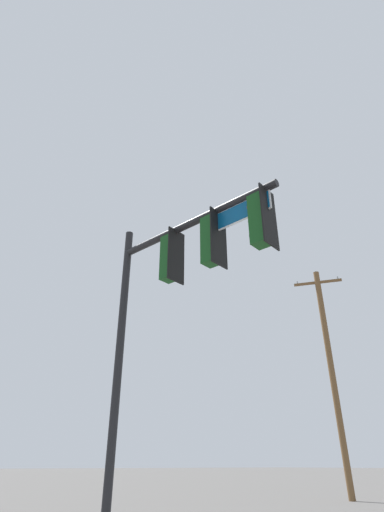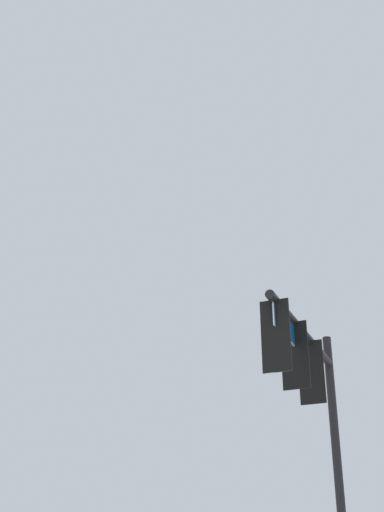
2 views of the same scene
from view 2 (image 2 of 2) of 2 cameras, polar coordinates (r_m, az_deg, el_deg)
signal_pole_near at (r=14.33m, az=9.45°, el=-10.77°), size 4.41×1.35×6.85m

